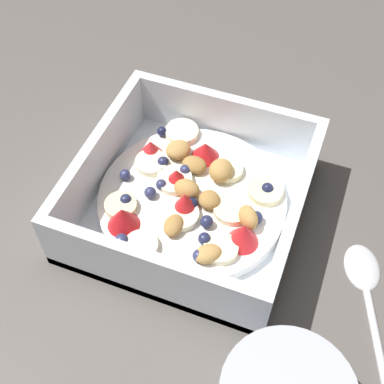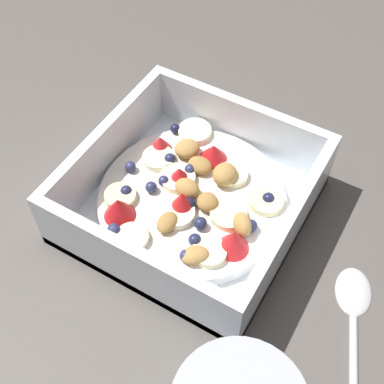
% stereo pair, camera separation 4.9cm
% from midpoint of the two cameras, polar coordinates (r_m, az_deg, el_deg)
% --- Properties ---
extents(ground_plane, '(2.40, 2.40, 0.00)m').
position_cam_midpoint_polar(ground_plane, '(0.51, 4.39, -1.98)').
color(ground_plane, '#56514C').
extents(fruit_bowl, '(0.20, 0.20, 0.07)m').
position_cam_midpoint_polar(fruit_bowl, '(0.49, 2.78, -0.81)').
color(fruit_bowl, white).
rests_on(fruit_bowl, ground).
extents(spoon, '(0.08, 0.17, 0.01)m').
position_cam_midpoint_polar(spoon, '(0.48, 20.30, -13.00)').
color(spoon, silver).
rests_on(spoon, ground).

